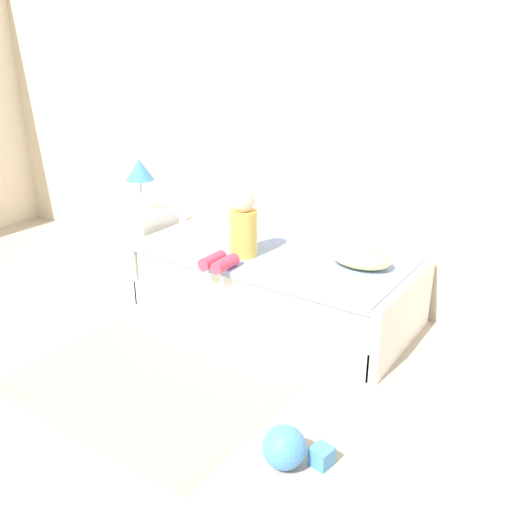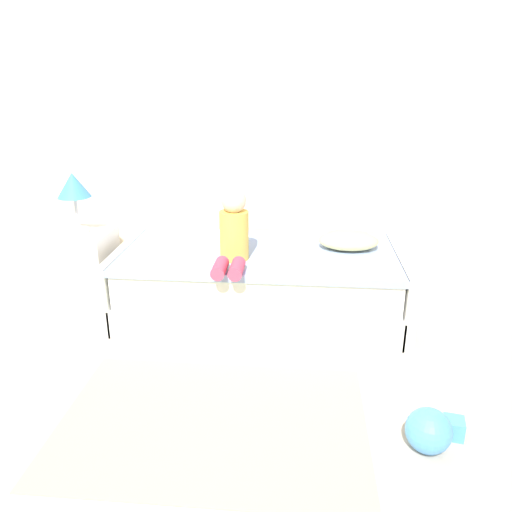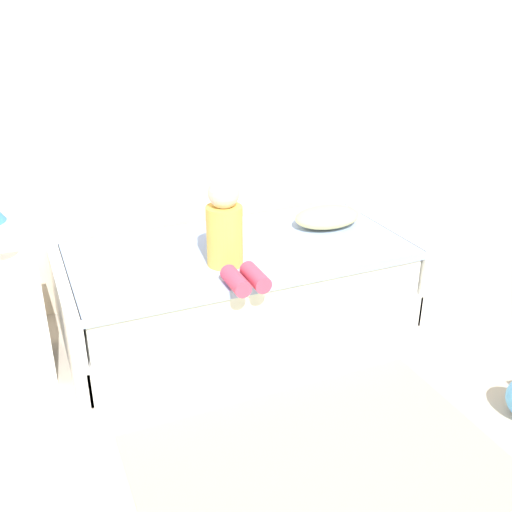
# 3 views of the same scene
# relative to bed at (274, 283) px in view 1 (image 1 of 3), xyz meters

# --- Properties ---
(ground_plane) EXTENTS (9.20, 9.20, 0.00)m
(ground_plane) POSITION_rel_bed_xyz_m (-0.12, -2.00, -0.25)
(ground_plane) COLOR #B2A899
(wall_rear) EXTENTS (7.20, 0.10, 2.90)m
(wall_rear) POSITION_rel_bed_xyz_m (-0.12, 0.60, 1.20)
(wall_rear) COLOR beige
(wall_rear) RESTS_ON ground
(bed) EXTENTS (2.11, 1.00, 0.50)m
(bed) POSITION_rel_bed_xyz_m (0.00, 0.00, 0.00)
(bed) COLOR white
(bed) RESTS_ON ground
(nightstand) EXTENTS (0.44, 0.44, 0.60)m
(nightstand) POSITION_rel_bed_xyz_m (-1.35, -0.00, 0.05)
(nightstand) COLOR white
(nightstand) RESTS_ON ground
(table_lamp) EXTENTS (0.24, 0.24, 0.45)m
(table_lamp) POSITION_rel_bed_xyz_m (-1.35, -0.00, 0.69)
(table_lamp) COLOR silver
(table_lamp) RESTS_ON nightstand
(child_figure) EXTENTS (0.20, 0.51, 0.50)m
(child_figure) POSITION_rel_bed_xyz_m (-0.16, -0.23, 0.46)
(child_figure) COLOR gold
(child_figure) RESTS_ON bed
(pillow) EXTENTS (0.44, 0.30, 0.13)m
(pillow) POSITION_rel_bed_xyz_m (0.65, 0.10, 0.32)
(pillow) COLOR #F2E58C
(pillow) RESTS_ON bed
(toy_ball) EXTENTS (0.22, 0.22, 0.22)m
(toy_ball) POSITION_rel_bed_xyz_m (0.94, -1.40, -0.14)
(toy_ball) COLOR #4C99E5
(toy_ball) RESTS_ON ground
(area_rug) EXTENTS (1.60, 1.10, 0.01)m
(area_rug) POSITION_rel_bed_xyz_m (-0.13, -1.30, -0.24)
(area_rug) COLOR #B2D189
(area_rug) RESTS_ON ground
(toy_block) EXTENTS (0.12, 0.12, 0.10)m
(toy_block) POSITION_rel_bed_xyz_m (1.09, -1.29, -0.20)
(toy_block) COLOR #4C99E5
(toy_block) RESTS_ON ground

